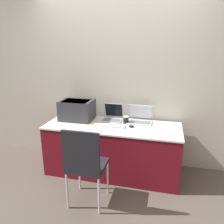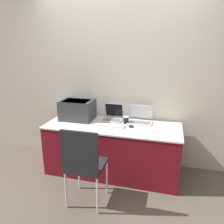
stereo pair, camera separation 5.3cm
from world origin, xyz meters
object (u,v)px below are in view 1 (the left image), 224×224
object	(u,v)px
chair	(85,162)
printer	(77,109)
laptop_left	(112,117)
coffee_cup	(126,120)
external_keyboard	(109,125)
mouse	(131,126)
laptop_right	(140,118)

from	to	relation	value
chair	printer	bearing A→B (deg)	116.70
laptop_left	coffee_cup	world-z (taller)	laptop_left
external_keyboard	coffee_cup	size ratio (longest dim) A/B	4.20
mouse	external_keyboard	bearing A→B (deg)	-175.04
laptop_left	mouse	xyz separation A→B (m)	(0.32, -0.23, -0.04)
coffee_cup	mouse	bearing A→B (deg)	-54.39
external_keyboard	mouse	world-z (taller)	mouse
printer	coffee_cup	xyz separation A→B (m)	(0.74, -0.00, -0.11)
printer	chair	distance (m)	1.05
laptop_left	printer	bearing A→B (deg)	-169.60
laptop_left	mouse	size ratio (longest dim) A/B	3.95
laptop_right	coffee_cup	size ratio (longest dim) A/B	3.42
laptop_right	chair	distance (m)	1.13
coffee_cup	printer	bearing A→B (deg)	179.91
external_keyboard	mouse	bearing A→B (deg)	4.96
laptop_right	external_keyboard	distance (m)	0.48
printer	external_keyboard	size ratio (longest dim) A/B	1.10
laptop_right	mouse	bearing A→B (deg)	-109.15
printer	coffee_cup	distance (m)	0.75
laptop_right	mouse	distance (m)	0.27
laptop_left	coffee_cup	size ratio (longest dim) A/B	2.89
mouse	chair	bearing A→B (deg)	-117.47
laptop_left	external_keyboard	world-z (taller)	laptop_left
external_keyboard	laptop_left	bearing A→B (deg)	94.77
printer	laptop_left	size ratio (longest dim) A/B	1.59
external_keyboard	chair	xyz separation A→B (m)	(-0.09, -0.72, -0.17)
printer	chair	xyz separation A→B (m)	(0.45, -0.89, -0.32)
external_keyboard	mouse	xyz separation A→B (m)	(0.30, 0.03, 0.00)
mouse	chair	world-z (taller)	chair
printer	mouse	xyz separation A→B (m)	(0.84, -0.14, -0.14)
external_keyboard	coffee_cup	world-z (taller)	coffee_cup
printer	laptop_right	bearing A→B (deg)	6.74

